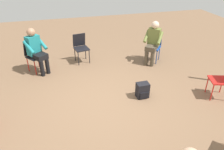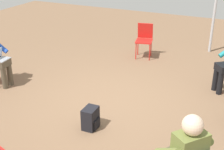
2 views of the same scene
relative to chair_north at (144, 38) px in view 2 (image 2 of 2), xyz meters
name	(u,v)px [view 2 (image 2 of 2)]	position (x,y,z in m)	size (l,w,h in m)	color
ground_plane	(110,104)	(0.27, -2.61, -0.50)	(14.99, 14.99, 0.00)	brown
chair_north	(144,38)	(0.00, 0.00, 0.00)	(0.48, 0.51, 0.85)	red
backpack_near_laptop_user	(90,119)	(0.31, -3.44, -0.34)	(0.25, 0.28, 0.36)	black
tent_pole_far	(216,2)	(1.48, 1.09, 0.83)	(0.07, 0.07, 2.65)	#B2B2B7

